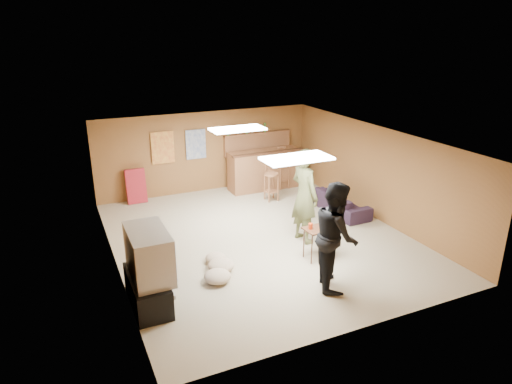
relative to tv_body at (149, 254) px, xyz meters
name	(u,v)px	position (x,y,z in m)	size (l,w,h in m)	color
ground	(260,238)	(2.65, 1.50, -0.90)	(7.00, 7.00, 0.00)	tan
ceiling	(260,139)	(2.65, 1.50, 1.30)	(6.00, 7.00, 0.02)	silver
wall_back	(206,152)	(2.65, 5.00, 0.20)	(6.00, 0.02, 2.20)	brown
wall_front	(363,265)	(2.65, -2.00, 0.20)	(6.00, 0.02, 2.20)	brown
wall_left	(111,213)	(-0.35, 1.50, 0.20)	(0.02, 7.00, 2.20)	brown
wall_right	(376,173)	(5.65, 1.50, 0.20)	(0.02, 7.00, 2.20)	brown
tv_stand	(148,290)	(-0.07, 0.00, -0.65)	(0.55, 1.30, 0.50)	black
dvd_box	(161,292)	(0.15, 0.00, -0.75)	(0.35, 0.50, 0.08)	#B2B2B7
tv_body	(149,254)	(0.00, 0.00, 0.00)	(0.60, 1.10, 0.80)	#B2B2B7
tv_screen	(168,250)	(0.31, 0.00, 0.00)	(0.02, 0.95, 0.65)	navy
bar_counter	(264,170)	(4.15, 4.45, -0.35)	(2.00, 0.60, 1.10)	brown
bar_lip	(268,153)	(4.15, 4.20, 0.20)	(2.10, 0.12, 0.05)	#3E2113
bar_shelf	(257,133)	(4.15, 4.90, 0.60)	(2.00, 0.18, 0.05)	brown
bar_backing	(257,143)	(4.15, 4.92, 0.30)	(2.00, 0.14, 0.60)	brown
poster_left	(163,148)	(1.45, 4.96, 0.45)	(0.60, 0.03, 0.85)	#BF3F26
poster_right	(196,144)	(2.35, 4.96, 0.45)	(0.55, 0.03, 0.80)	#334C99
folding_chair_stack	(136,186)	(0.65, 4.80, -0.45)	(0.50, 0.14, 0.90)	#A81F2B
ceiling_panel_front	(297,158)	(2.65, 0.00, 1.27)	(1.20, 0.60, 0.04)	white
ceiling_panel_back	(237,129)	(2.65, 2.70, 1.27)	(1.20, 0.60, 0.04)	white
person_olive	(305,196)	(3.46, 1.05, 0.11)	(0.73, 0.48, 2.02)	brown
person_black	(336,235)	(3.03, -0.75, 0.05)	(0.93, 0.72, 1.91)	black
sofa	(340,202)	(5.10, 2.05, -0.65)	(1.71, 0.67, 0.50)	black
tray_table	(317,243)	(3.27, 0.21, -0.58)	(0.50, 0.40, 0.65)	#3E2113
cup_red_near	(311,226)	(3.13, 0.24, -0.19)	(0.08, 0.08, 0.11)	#B72D0C
cup_red_far	(324,226)	(3.37, 0.13, -0.19)	(0.08, 0.08, 0.11)	#B72D0C
cup_blue	(321,223)	(3.43, 0.31, -0.20)	(0.07, 0.07, 0.10)	navy
bar_stool_left	(271,178)	(3.91, 3.50, -0.29)	(0.39, 0.39, 1.23)	brown
bar_stool_right	(283,169)	(4.64, 4.25, -0.33)	(0.36, 0.36, 1.14)	brown
cushion_near_tv	(221,265)	(1.39, 0.52, -0.79)	(0.50, 0.50, 0.22)	tan
cushion_mid	(216,258)	(1.42, 0.89, -0.81)	(0.40, 0.40, 0.18)	tan
cushion_far	(217,276)	(1.20, 0.17, -0.79)	(0.48, 0.48, 0.22)	tan
bottle_row	(247,129)	(3.81, 4.88, 0.75)	(1.20, 0.08, 0.26)	#3F7233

